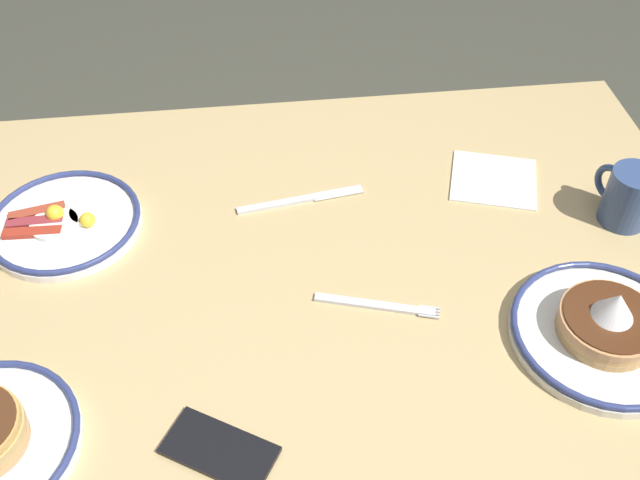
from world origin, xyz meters
TOP-DOWN VIEW (x-y plane):
  - ground_plane at (0.00, 0.00)m, footprint 6.00×6.00m
  - dining_table at (0.00, 0.00)m, footprint 1.33×0.92m
  - plate_near_main at (0.41, -0.14)m, footprint 0.25×0.25m
  - plate_far_companion at (-0.39, 0.19)m, footprint 0.27×0.27m
  - coffee_mug at (-0.52, -0.05)m, footprint 0.08×0.11m
  - cell_phone at (0.17, 0.31)m, footprint 0.16×0.14m
  - paper_napkin at (-0.34, -0.17)m, footprint 0.19×0.18m
  - fork_near at (-0.08, 0.10)m, footprint 0.19×0.07m
  - butter_knife at (0.01, -0.16)m, footprint 0.23×0.05m

SIDE VIEW (x-z plane):
  - ground_plane at x=0.00m, z-range 0.00..0.00m
  - dining_table at x=0.00m, z-range 0.30..1.04m
  - paper_napkin at x=-0.34m, z-range 0.74..0.74m
  - butter_knife at x=0.01m, z-range 0.74..0.74m
  - fork_near at x=-0.08m, z-range 0.74..0.74m
  - cell_phone at x=0.17m, z-range 0.74..0.75m
  - plate_near_main at x=0.41m, z-range 0.73..0.77m
  - plate_far_companion at x=-0.39m, z-range 0.71..0.81m
  - coffee_mug at x=-0.52m, z-range 0.74..0.84m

